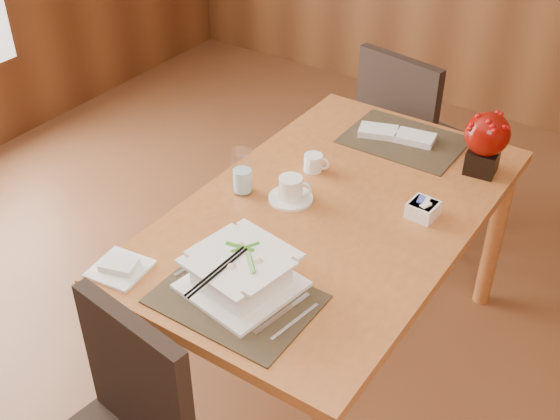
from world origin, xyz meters
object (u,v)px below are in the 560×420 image
Objects in this scene: sugar_caddy at (423,210)px; berry_decor at (486,139)px; creamer_jug at (313,163)px; coffee_cup at (291,190)px; bread_plate at (120,269)px; soup_setting at (241,273)px; far_chair at (408,133)px; water_glass at (242,172)px; dining_table at (332,231)px.

sugar_caddy is 0.40m from berry_decor.
coffee_cup is at bearing -94.85° from creamer_jug.
berry_decor reaches higher than creamer_jug.
coffee_cup is at bearing 69.84° from bread_plate.
soup_setting is 1.06m from berry_decor.
far_chair is at bearing 105.37° from soup_setting.
berry_decor is at bearing 48.43° from coffee_cup.
bread_plate is 0.17× the size of far_chair.
coffee_cup is 0.73m from berry_decor.
berry_decor reaches higher than coffee_cup.
bread_plate is at bearing -95.79° from water_glass.
water_glass is 1.86× the size of creamer_jug.
coffee_cup is at bearing -131.57° from berry_decor.
berry_decor is 1.35m from bread_plate.
far_chair is (0.20, 1.64, -0.23)m from bread_plate.
water_glass is (-0.30, 0.41, 0.02)m from soup_setting.
soup_setting is at bearing -90.69° from creamer_jug.
berry_decor reaches higher than water_glass.
sugar_caddy is (0.29, 0.63, -0.03)m from soup_setting.
bread_plate is (-0.35, -0.14, -0.05)m from soup_setting.
water_glass is 1.14m from far_chair.
water_glass is at bearing -159.70° from sugar_caddy.
bread_plate is (-0.37, -0.64, 0.10)m from dining_table.
sugar_caddy is at bearing 24.86° from dining_table.
coffee_cup is 0.94× the size of water_glass.
far_chair is (0.14, 1.09, -0.30)m from water_glass.
dining_table is 0.64m from berry_decor.
dining_table is 16.89× the size of creamer_jug.
far_chair is at bearing 135.48° from berry_decor.
far_chair is (-0.44, 0.87, -0.25)m from sugar_caddy.
water_glass is at bearing -131.51° from creamer_jug.
soup_setting is 2.15× the size of bread_plate.
dining_table is at bearing 14.07° from coffee_cup.
coffee_cup is 1.75× the size of creamer_jug.
berry_decor is at bearing 18.19° from creamer_jug.
far_chair is (-0.15, 1.50, -0.28)m from soup_setting.
creamer_jug reaches higher than dining_table.
bread_plate is at bearing 93.83° from far_chair.
berry_decor is at bearing 42.63° from water_glass.
water_glass reaches higher than coffee_cup.
water_glass reaches higher than soup_setting.
dining_table is 0.53m from soup_setting.
sugar_caddy is (0.27, 0.13, 0.12)m from dining_table.
sugar_caddy is 1.01m from far_chair.
berry_decor is at bearing 80.46° from soup_setting.
sugar_caddy is 1.00m from bread_plate.
far_chair is at bearing 74.18° from creamer_jug.
coffee_cup is (-0.13, 0.46, -0.02)m from soup_setting.
sugar_caddy reaches higher than dining_table.
soup_setting is 1.53m from far_chair.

